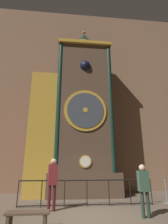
# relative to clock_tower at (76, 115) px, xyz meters

# --- Properties ---
(ground_plane) EXTENTS (28.00, 28.00, 0.00)m
(ground_plane) POSITION_rel_clock_tower_xyz_m (0.22, -3.74, -4.39)
(ground_plane) COLOR brown
(cathedral_back_wall) EXTENTS (24.00, 0.32, 13.28)m
(cathedral_back_wall) POSITION_rel_clock_tower_xyz_m (0.13, 1.51, 2.24)
(cathedral_back_wall) COLOR #846047
(cathedral_back_wall) RESTS_ON ground_plane
(clock_tower) EXTENTS (5.04, 1.78, 10.50)m
(clock_tower) POSITION_rel_clock_tower_xyz_m (0.00, 0.00, 0.00)
(clock_tower) COLOR brown
(clock_tower) RESTS_ON ground_plane
(railing_fence) EXTENTS (5.54, 0.05, 1.01)m
(railing_fence) POSITION_rel_clock_tower_xyz_m (0.39, -2.22, -3.83)
(railing_fence) COLOR black
(railing_fence) RESTS_ON ground_plane
(visitor_near) EXTENTS (0.38, 0.29, 1.83)m
(visitor_near) POSITION_rel_clock_tower_xyz_m (-0.99, -2.86, -3.28)
(visitor_near) COLOR #461518
(visitor_near) RESTS_ON ground_plane
(visitor_far) EXTENTS (0.34, 0.22, 1.61)m
(visitor_far) POSITION_rel_clock_tower_xyz_m (2.06, -4.00, -3.42)
(visitor_far) COLOR #213427
(visitor_far) RESTS_ON ground_plane
(stanchion_post) EXTENTS (0.28, 0.28, 0.97)m
(stanchion_post) POSITION_rel_clock_tower_xyz_m (3.92, -2.03, -4.08)
(stanchion_post) COLOR gray
(stanchion_post) RESTS_ON ground_plane
(visitor_bench) EXTENTS (1.12, 0.40, 0.44)m
(visitor_bench) POSITION_rel_clock_tower_xyz_m (-1.46, -4.74, -4.09)
(visitor_bench) COLOR brown
(visitor_bench) RESTS_ON ground_plane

